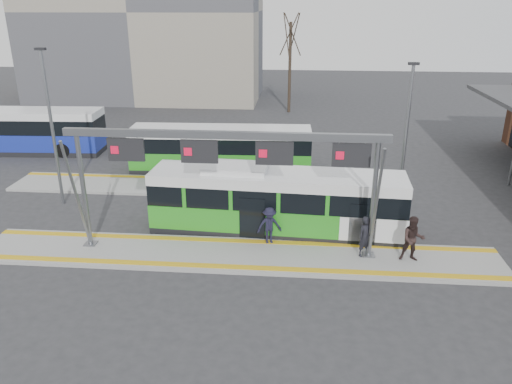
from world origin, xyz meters
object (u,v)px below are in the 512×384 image
(hero_bus, at_px, (276,202))
(passenger_c, at_px, (269,226))
(gantry, at_px, (228,157))
(passenger_a, at_px, (365,237))
(passenger_b, at_px, (413,239))

(hero_bus, xyz_separation_m, passenger_c, (-0.21, -1.55, -0.46))
(gantry, distance_m, passenger_c, 3.79)
(passenger_a, bearing_deg, gantry, 152.55)
(gantry, height_order, passenger_b, gantry)
(hero_bus, height_order, passenger_c, hero_bus)
(gantry, height_order, passenger_c, gantry)
(passenger_a, xyz_separation_m, passenger_c, (-4.02, 0.83, -0.04))
(hero_bus, relative_size, passenger_c, 6.97)
(passenger_b, bearing_deg, passenger_a, 173.57)
(gantry, bearing_deg, passenger_c, 27.38)
(gantry, distance_m, hero_bus, 4.15)
(passenger_a, distance_m, passenger_b, 1.88)
(gantry, bearing_deg, passenger_b, -1.65)
(hero_bus, distance_m, passenger_b, 6.26)
(passenger_a, height_order, passenger_b, passenger_b)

